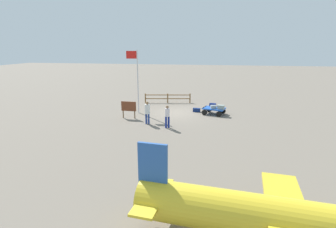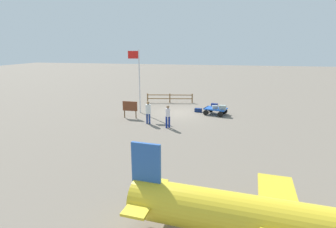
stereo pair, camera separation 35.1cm
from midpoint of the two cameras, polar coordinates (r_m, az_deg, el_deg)
The scene contains 12 objects.
ground_plane at distance 22.81m, azimuth 1.48°, elevation 0.26°, with size 120.00×120.00×0.00m, color #74695C.
luggage_cart at distance 22.51m, azimuth 9.34°, elevation 0.97°, with size 2.01×1.75×0.55m.
suitcase_grey at distance 23.10m, azimuth 9.16°, elevation 1.99°, with size 0.59×0.40×0.25m.
suitcase_dark at distance 22.24m, azimuth 9.25°, elevation 1.52°, with size 0.52×0.46×0.26m.
suitcase_navy at distance 22.09m, azimuth 10.86°, elevation 1.46°, with size 0.60×0.47×0.33m.
suitcase_tan at distance 23.22m, azimuth 5.73°, elevation 0.86°, with size 0.65×0.35×0.32m.
worker_lead at distance 18.41m, azimuth -0.69°, elevation -0.24°, with size 0.43×0.43×1.61m.
worker_trailing at distance 19.39m, azimuth -4.99°, elevation 0.70°, with size 0.45×0.45×1.68m.
airplane_near at distance 8.24m, azimuth 25.15°, elevation -20.36°, with size 9.21×4.94×2.86m.
flagpole at distance 22.49m, azimuth -7.26°, elevation 8.15°, with size 0.96×0.17×5.28m.
signboard at distance 21.16m, azimuth -8.91°, elevation 1.43°, with size 1.21×0.11×1.35m.
wooden_fence at distance 26.76m, azimuth -0.45°, elevation 3.60°, with size 4.55×0.91×0.94m.
Camera 1 is at (-3.29, 21.88, 5.58)m, focal length 28.38 mm.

